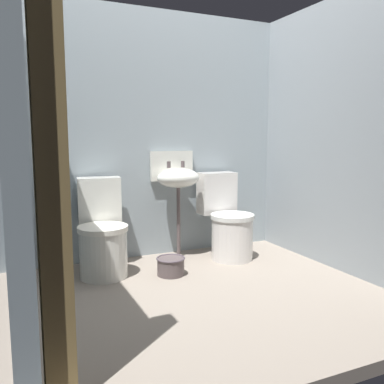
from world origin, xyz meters
TOP-DOWN VIEW (x-y plane):
  - ground_plane at (0.00, 0.00)m, footprint 2.85×2.47m
  - wall_back at (0.00, 1.09)m, footprint 2.85×0.10m
  - wall_left at (-1.27, 0.10)m, footprint 0.10×2.27m
  - wall_right at (1.27, 0.10)m, footprint 0.10×2.27m
  - wooden_door_post at (-1.14, -0.89)m, footprint 0.13×0.13m
  - toilet_left at (-0.62, 0.69)m, footprint 0.45×0.63m
  - toilet_right at (0.56, 0.69)m, footprint 0.41×0.59m
  - sink at (0.13, 0.87)m, footprint 0.42×0.35m
  - bucket at (-0.12, 0.41)m, footprint 0.24×0.24m

SIDE VIEW (x-z plane):
  - ground_plane at x=0.00m, z-range -0.08..0.00m
  - bucket at x=-0.12m, z-range 0.00..0.15m
  - toilet_left at x=-0.62m, z-range -0.07..0.71m
  - toilet_right at x=0.56m, z-range -0.07..0.71m
  - sink at x=0.13m, z-range 0.26..1.25m
  - wall_back at x=0.00m, z-range 0.00..2.27m
  - wall_left at x=-1.27m, z-range 0.00..2.27m
  - wall_right at x=1.27m, z-range 0.00..2.27m
  - wooden_door_post at x=-1.14m, z-range 0.00..2.27m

